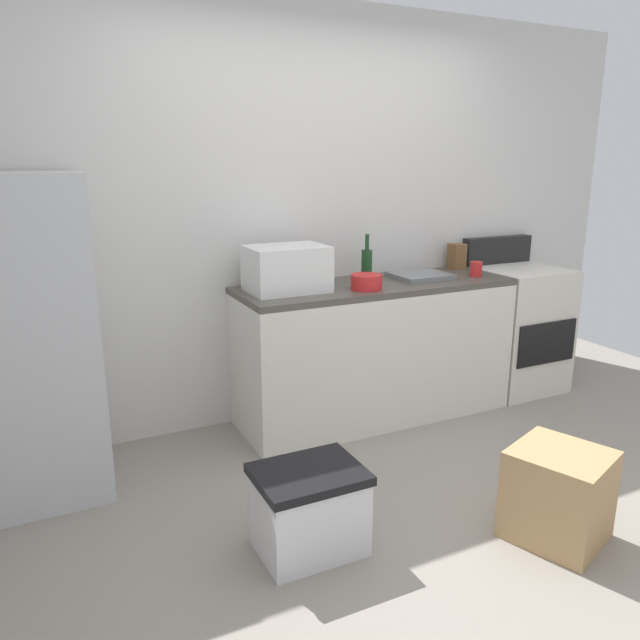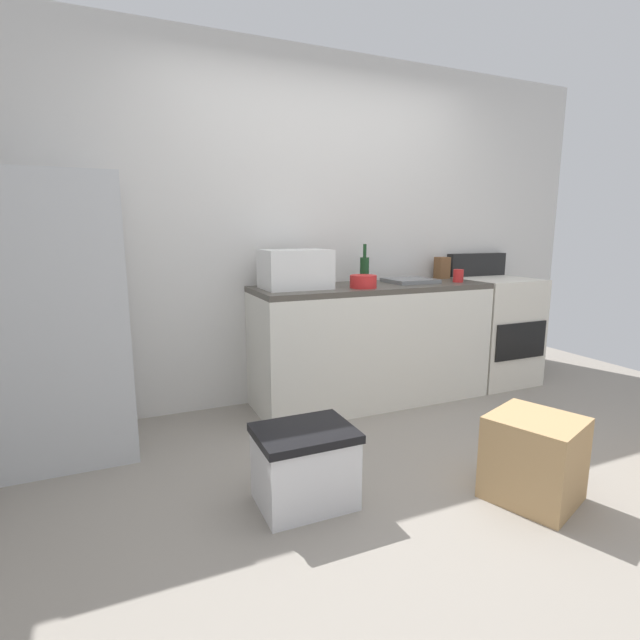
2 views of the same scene
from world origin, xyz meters
name	(u,v)px [view 2 (image 2 of 2)]	position (x,y,z in m)	size (l,w,h in m)	color
ground_plane	(432,479)	(0.00, 0.00, 0.00)	(6.00, 6.00, 0.00)	gray
wall_back	(317,231)	(0.00, 1.55, 1.30)	(5.00, 0.10, 2.60)	silver
kitchen_counter	(371,343)	(0.30, 1.20, 0.45)	(1.80, 0.60, 0.90)	silver
refrigerator	(64,319)	(-1.75, 1.15, 0.80)	(0.68, 0.66, 1.60)	silver
stove_oven	(493,328)	(1.52, 1.21, 0.47)	(0.60, 0.61, 1.10)	silver
microwave	(295,269)	(-0.31, 1.22, 1.04)	(0.46, 0.34, 0.27)	white
sink_basin	(410,281)	(0.66, 1.23, 0.92)	(0.36, 0.32, 0.03)	slate
wine_bottle	(364,269)	(0.29, 1.30, 1.01)	(0.07, 0.07, 0.30)	#193F1E
coffee_mug	(458,276)	(1.02, 1.10, 0.95)	(0.08, 0.08, 0.10)	red
knife_block	(442,268)	(1.09, 1.39, 0.99)	(0.10, 0.10, 0.18)	brown
mixing_bowl	(363,282)	(0.15, 1.06, 0.95)	(0.19, 0.19, 0.09)	red
cardboard_box_large	(534,458)	(0.33, -0.34, 0.21)	(0.38, 0.39, 0.42)	tan
storage_bin	(305,466)	(-0.70, 0.07, 0.19)	(0.46, 0.36, 0.38)	silver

